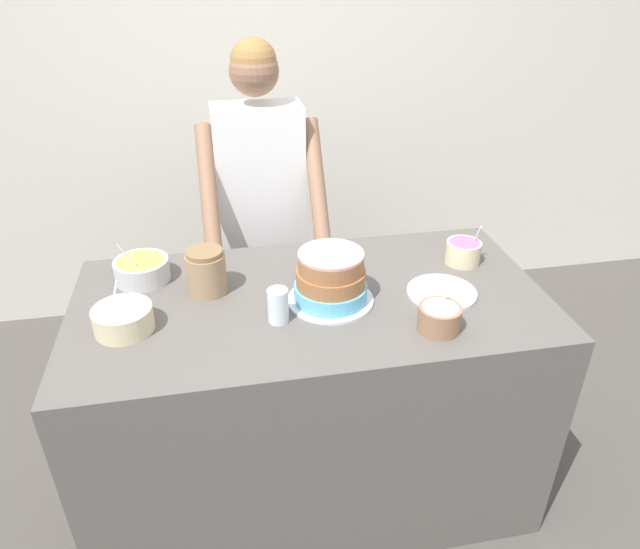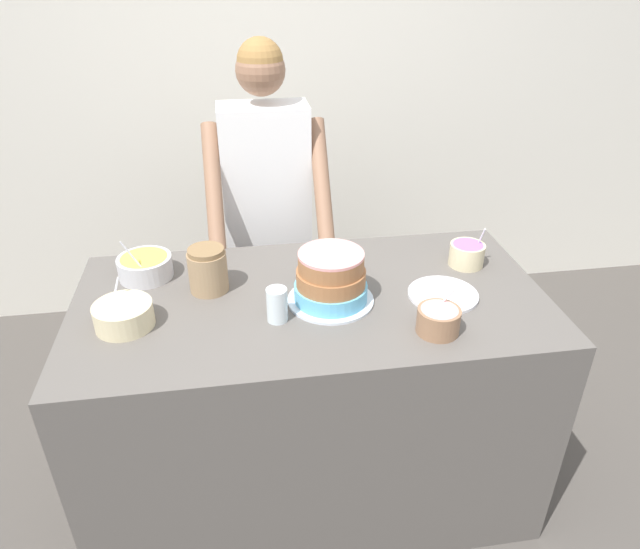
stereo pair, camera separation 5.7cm
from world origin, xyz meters
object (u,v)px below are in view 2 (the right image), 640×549
Objects in this scene: person_baker at (267,195)px; frosting_bowl_yellow at (145,266)px; ceramic_plate at (443,295)px; frosting_bowl_white at (124,314)px; frosting_bowl_pink at (438,319)px; frosting_bowl_purple at (467,254)px; stoneware_jar at (208,270)px; cake at (331,280)px; drinking_glass at (277,305)px.

frosting_bowl_yellow is at bearing -135.02° from person_baker.
person_baker is 6.87× the size of ceramic_plate.
person_baker is 0.69m from frosting_bowl_yellow.
person_baker reaches higher than ceramic_plate.
frosting_bowl_white is 1.08m from ceramic_plate.
ceramic_plate is (0.09, 0.20, -0.04)m from frosting_bowl_pink.
frosting_bowl_white is at bearing -169.84° from frosting_bowl_purple.
stoneware_jar is (-0.25, -0.62, -0.02)m from person_baker.
stoneware_jar is at bearing -112.38° from person_baker.
stoneware_jar reaches higher than ceramic_plate.
cake reaches higher than drinking_glass.
frosting_bowl_yellow is 1.21× the size of stoneware_jar.
cake is at bearing 3.71° from frosting_bowl_white.
drinking_glass is (-0.50, 0.14, 0.01)m from frosting_bowl_pink.
frosting_bowl_purple is at bearing -38.78° from person_baker.
stoneware_jar is at bearing -28.78° from frosting_bowl_yellow.
frosting_bowl_yellow reaches higher than ceramic_plate.
frosting_bowl_pink is at bearing -27.61° from frosting_bowl_yellow.
frosting_bowl_purple is at bearing 58.09° from frosting_bowl_pink.
frosting_bowl_white is 0.77× the size of ceramic_plate.
frosting_bowl_pink is at bearing -114.16° from ceramic_plate.
frosting_bowl_pink is 1.08m from frosting_bowl_yellow.
ceramic_plate is at bearing 65.84° from frosting_bowl_pink.
person_baker is 0.96m from frosting_bowl_white.
drinking_glass is (0.49, -0.04, 0.01)m from frosting_bowl_white.
frosting_bowl_purple is (0.56, 0.18, -0.04)m from cake.
ceramic_plate is at bearing -4.01° from cake.
person_baker reaches higher than drinking_glass.
frosting_bowl_purple is at bearing 19.35° from drinking_glass.
person_baker reaches higher than stoneware_jar.
cake is 0.41m from ceramic_plate.
person_baker reaches higher than cake.
frosting_bowl_yellow is (-0.49, -0.49, -0.06)m from person_baker.
frosting_bowl_white is at bearing -145.01° from stoneware_jar.
ceramic_plate is 1.50× the size of stoneware_jar.
person_baker is 0.97m from ceramic_plate.
drinking_glass is at bearing -45.66° from stoneware_jar.
stoneware_jar is at bearing 34.99° from frosting_bowl_white.
person_baker is 0.93m from frosting_bowl_purple.
frosting_bowl_white reaches higher than frosting_bowl_pink.
drinking_glass is at bearing -92.04° from person_baker.
frosting_bowl_yellow is 0.80× the size of ceramic_plate.
frosting_bowl_white is 0.33m from stoneware_jar.
person_baker is 10.82× the size of frosting_bowl_purple.
frosting_bowl_pink is 0.88× the size of frosting_bowl_purple.
ceramic_plate is (1.08, 0.02, -0.04)m from frosting_bowl_white.
cake is 2.18× the size of frosting_bowl_pink.
frosting_bowl_white is at bearing -176.29° from cake.
cake is 0.69m from frosting_bowl_white.
stoneware_jar is (-0.81, 0.17, 0.08)m from ceramic_plate.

